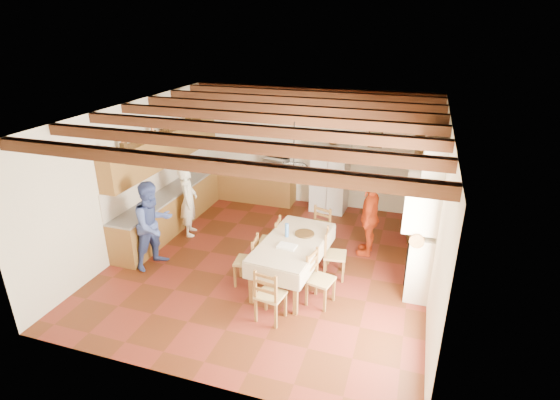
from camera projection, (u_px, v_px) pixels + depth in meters
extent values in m
cube|color=#522410|center=(271.00, 263.00, 8.76)|extent=(6.00, 6.50, 0.02)
cube|color=silver|center=(269.00, 113.00, 7.59)|extent=(6.00, 6.50, 0.02)
cube|color=#EAE5C7|center=(312.00, 147.00, 11.03)|extent=(6.00, 0.02, 3.00)
cube|color=#EAE5C7|center=(182.00, 288.00, 5.32)|extent=(6.00, 0.02, 3.00)
cube|color=#EAE5C7|center=(133.00, 176.00, 9.03)|extent=(0.02, 6.50, 3.00)
cube|color=#EAE5C7|center=(439.00, 214.00, 7.32)|extent=(0.02, 6.50, 3.00)
cube|color=brown|center=(177.00, 206.00, 10.28)|extent=(0.60, 4.30, 0.86)
cube|color=brown|center=(252.00, 184.00, 11.62)|extent=(2.30, 0.60, 0.86)
cube|color=gray|center=(175.00, 188.00, 10.11)|extent=(0.62, 4.30, 0.04)
cube|color=gray|center=(251.00, 168.00, 11.44)|extent=(2.34, 0.62, 0.04)
cube|color=#F0E4D0|center=(163.00, 174.00, 10.06)|extent=(0.03, 4.30, 0.60)
cube|color=#F0E4D0|center=(255.00, 154.00, 11.57)|extent=(2.30, 0.03, 0.60)
cube|color=brown|center=(166.00, 147.00, 9.77)|extent=(0.35, 4.20, 0.70)
cube|color=black|center=(375.00, 139.00, 10.43)|extent=(0.34, 0.03, 0.42)
cube|color=white|center=(330.00, 177.00, 10.87)|extent=(0.90, 0.75, 1.72)
cube|color=beige|center=(293.00, 242.00, 7.80)|extent=(1.18, 2.04, 0.05)
cube|color=brown|center=(251.00, 282.00, 7.37)|extent=(0.08, 0.08, 0.81)
cube|color=brown|center=(296.00, 293.00, 7.08)|extent=(0.08, 0.08, 0.81)
cube|color=brown|center=(290.00, 238.00, 8.85)|extent=(0.08, 0.08, 0.81)
cube|color=brown|center=(328.00, 246.00, 8.56)|extent=(0.08, 0.08, 0.81)
torus|color=black|center=(294.00, 167.00, 7.25)|extent=(0.47, 0.47, 0.03)
imported|color=white|center=(188.00, 201.00, 9.62)|extent=(0.56, 0.68, 1.60)
imported|color=#3F539E|center=(153.00, 225.00, 8.35)|extent=(0.92, 1.03, 1.75)
imported|color=#C03913|center=(370.00, 217.00, 8.80)|extent=(0.44, 0.98, 1.65)
imported|color=silver|center=(276.00, 164.00, 11.18)|extent=(0.66, 0.51, 0.32)
imported|color=#3A2610|center=(333.00, 138.00, 10.48)|extent=(0.32, 0.32, 0.28)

